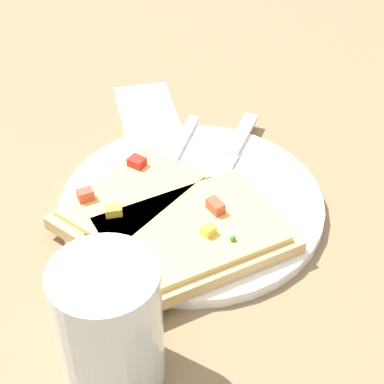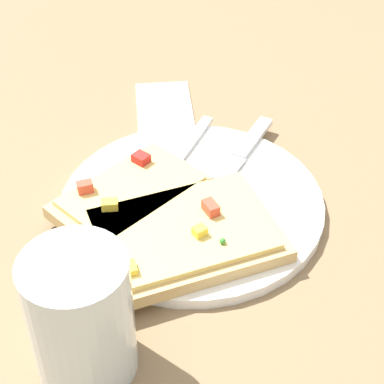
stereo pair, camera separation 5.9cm
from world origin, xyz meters
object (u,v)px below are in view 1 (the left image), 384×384
drinking_glass (109,326)px  napkin (147,108)px  knife (228,159)px  pizza_slice_corner (132,199)px  pizza_slice_main (190,235)px  fork (165,180)px  plate (192,203)px

drinking_glass → napkin: 0.40m
knife → pizza_slice_corner: size_ratio=1.10×
pizza_slice_corner → napkin: pizza_slice_corner is taller
drinking_glass → pizza_slice_main: bearing=-35.8°
pizza_slice_main → drinking_glass: size_ratio=1.77×
drinking_glass → napkin: drinking_glass is taller
drinking_glass → fork: bearing=-20.4°
napkin → knife: bearing=-153.6°
plate → fork: size_ratio=1.32×
knife → napkin: knife is taller
fork → drinking_glass: drinking_glass is taller
fork → knife: knife is taller
knife → pizza_slice_main: pizza_slice_main is taller
fork → pizza_slice_main: bearing=32.7°
plate → pizza_slice_main: bearing=166.0°
pizza_slice_corner → knife: bearing=-15.2°
pizza_slice_corner → fork: bearing=-1.3°
pizza_slice_corner → plate: bearing=-41.9°
pizza_slice_main → drinking_glass: drinking_glass is taller
plate → pizza_slice_corner: 0.07m
plate → fork: (0.04, 0.02, 0.01)m
fork → pizza_slice_main: 0.10m
fork → napkin: size_ratio=1.78×
plate → pizza_slice_corner: pizza_slice_corner is taller
pizza_slice_corner → napkin: bearing=36.4°
napkin → drinking_glass: bearing=167.1°
plate → drinking_glass: drinking_glass is taller
knife → napkin: bearing=-120.7°
napkin → pizza_slice_main: bearing=-179.7°
napkin → plate: bearing=-175.2°
plate → knife: knife is taller
fork → drinking_glass: size_ratio=1.77×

